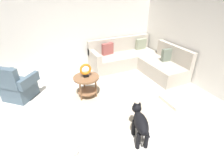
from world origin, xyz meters
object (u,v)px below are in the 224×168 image
object	(u,v)px
armchair	(17,86)
torus_sculpture	(86,70)
dog_bed_mat	(180,99)
side_table	(86,81)
dog_toy_ball	(75,152)
dog	(140,122)
sectional_couch	(137,61)

from	to	relation	value
armchair	torus_sculpture	size ratio (longest dim) A/B	3.06
dog_bed_mat	armchair	bearing A→B (deg)	153.52
side_table	dog_toy_ball	bearing A→B (deg)	-114.73
torus_sculpture	dog_bed_mat	xyz separation A→B (m)	(1.92, -1.09, -0.67)
torus_sculpture	dog_bed_mat	world-z (taller)	torus_sculpture
torus_sculpture	dog	bearing A→B (deg)	-76.37
armchair	dog	xyz separation A→B (m)	(1.90, -2.28, 0.05)
armchair	dog_bed_mat	world-z (taller)	armchair
armchair	side_table	distance (m)	1.62
torus_sculpture	dog_toy_ball	size ratio (longest dim) A/B	3.13
dog_toy_ball	armchair	bearing A→B (deg)	110.42
dog	dog_toy_ball	size ratio (longest dim) A/B	7.89
dog	side_table	bearing A→B (deg)	121.49
armchair	dog_toy_ball	distance (m)	2.30
side_table	dog_toy_ball	xyz separation A→B (m)	(-0.70, -1.53, -0.36)
armchair	dog_toy_ball	size ratio (longest dim) A/B	9.57
torus_sculpture	dog_toy_ball	distance (m)	1.80
sectional_couch	dog_toy_ball	size ratio (longest dim) A/B	21.59
side_table	dog_toy_ball	world-z (taller)	side_table
dog	torus_sculpture	bearing A→B (deg)	121.49
side_table	torus_sculpture	bearing A→B (deg)	-91.79
side_table	dog	world-z (taller)	dog
torus_sculpture	dog_bed_mat	distance (m)	2.31
sectional_couch	armchair	size ratio (longest dim) A/B	2.26
dog	sectional_couch	bearing A→B (deg)	76.51
sectional_couch	dog_toy_ball	bearing A→B (deg)	-138.08
sectional_couch	torus_sculpture	bearing A→B (deg)	-156.45
torus_sculpture	dog_bed_mat	bearing A→B (deg)	-29.54
armchair	dog	size ratio (longest dim) A/B	1.21
sectional_couch	dog_toy_ball	xyz separation A→B (m)	(-2.64, -2.37, -0.24)
dog	dog_toy_ball	bearing A→B (deg)	-169.54
torus_sculpture	dog_toy_ball	world-z (taller)	torus_sculpture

